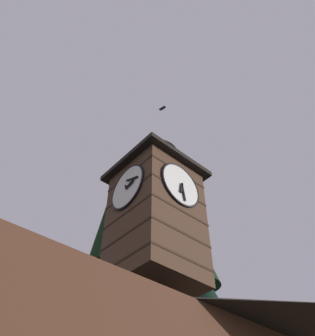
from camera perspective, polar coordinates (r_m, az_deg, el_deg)
clock_tower at (r=16.50m, az=-0.32°, el=-6.53°), size 3.99×3.99×9.16m
moon at (r=50.35m, az=-17.50°, el=-23.48°), size 1.61×1.61×1.61m
flying_bird_high at (r=24.19m, az=0.78°, el=9.58°), size 0.27×0.51×0.13m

